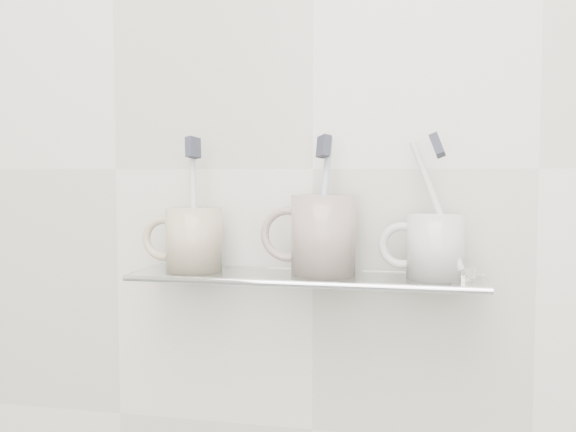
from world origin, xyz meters
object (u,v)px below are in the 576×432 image
(shelf_glass, at_px, (305,277))
(mug_right, at_px, (436,246))
(mug_left, at_px, (194,239))
(mug_center, at_px, (323,235))

(shelf_glass, xyz_separation_m, mug_right, (0.18, 0.00, 0.05))
(shelf_glass, distance_m, mug_right, 0.19)
(shelf_glass, relative_size, mug_left, 5.40)
(shelf_glass, height_order, mug_center, mug_center)
(mug_center, bearing_deg, mug_left, 173.92)
(shelf_glass, bearing_deg, mug_right, 1.59)
(mug_left, relative_size, mug_right, 1.05)
(mug_left, bearing_deg, mug_center, 6.32)
(mug_left, height_order, mug_center, mug_center)
(mug_left, xyz_separation_m, mug_center, (0.19, 0.00, 0.01))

